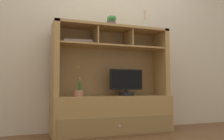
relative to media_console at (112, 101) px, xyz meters
The scene contains 8 objects.
floor_plane 0.40m from the media_console, 90.00° to the right, with size 6.00×6.00×0.02m, color brown.
back_wall 1.05m from the media_console, 90.00° to the left, with size 6.00×0.02×2.80m, color beige.
media_console is the anchor object (origin of this frame).
tv_monitor 0.28m from the media_console, 13.38° to the right, with size 0.43×0.19×0.33m.
potted_orchid 0.44m from the media_console, behind, with size 0.13×0.13×0.34m.
magazine_stack_left 0.82m from the media_console, behind, with size 0.36×0.22×0.04m.
diffuser_bottle 1.09m from the media_console, ahead, with size 0.06×0.06×0.27m.
potted_succulent 0.99m from the media_console, 86.67° to the left, with size 0.14×0.14×0.16m.
Camera 1 is at (-1.02, -2.77, 0.57)m, focal length 38.59 mm.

